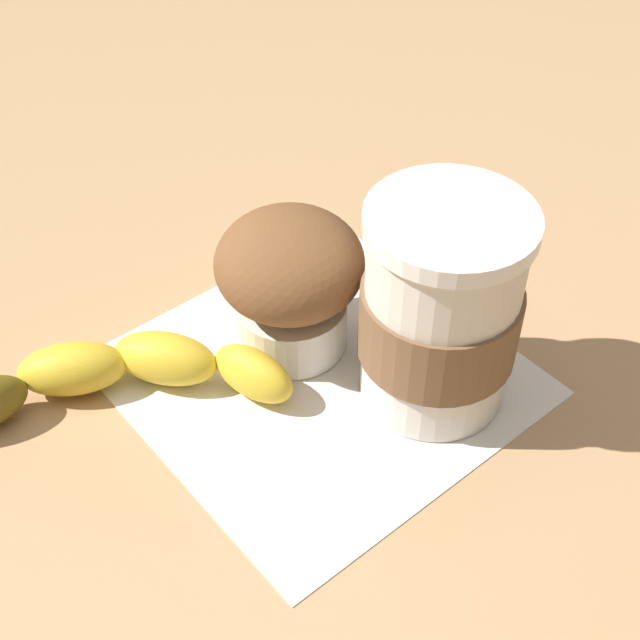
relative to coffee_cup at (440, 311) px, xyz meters
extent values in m
plane|color=tan|center=(0.05, -0.04, -0.06)|extent=(3.00, 3.00, 0.00)
cube|color=white|center=(0.05, -0.04, -0.06)|extent=(0.25, 0.25, 0.00)
cylinder|color=silver|center=(0.00, 0.00, 0.00)|extent=(0.08, 0.08, 0.12)
cylinder|color=white|center=(0.00, 0.00, 0.06)|extent=(0.09, 0.09, 0.01)
cylinder|color=brown|center=(0.00, 0.00, -0.01)|extent=(0.09, 0.09, 0.04)
cylinder|color=white|center=(0.05, -0.08, -0.05)|extent=(0.07, 0.07, 0.03)
ellipsoid|color=brown|center=(0.05, -0.08, 0.00)|extent=(0.09, 0.09, 0.06)
ellipsoid|color=gold|center=(0.09, -0.05, -0.05)|extent=(0.05, 0.06, 0.03)
ellipsoid|color=gold|center=(0.13, -0.09, -0.05)|extent=(0.07, 0.07, 0.03)
ellipsoid|color=gold|center=(0.18, -0.11, -0.05)|extent=(0.07, 0.05, 0.03)
cube|color=white|center=(0.02, -0.17, -0.06)|extent=(0.06, 0.05, 0.01)
camera|label=1|loc=(0.24, 0.27, 0.33)|focal=50.00mm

